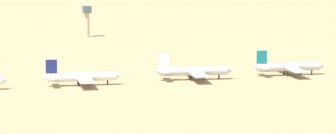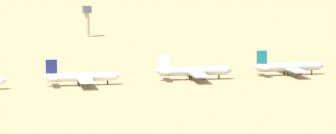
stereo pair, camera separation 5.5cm
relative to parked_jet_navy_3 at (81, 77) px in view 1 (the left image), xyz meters
The scene contains 5 objects.
ground 28.02m from the parked_jet_navy_3, 26.11° to the left, with size 4000.00×4000.00×0.00m, color tan.
parked_jet_navy_3 is the anchor object (origin of this frame).
parked_jet_white_4 48.76m from the parked_jet_navy_3, ahead, with size 34.93×29.72×11.55m.
parked_jet_teal_5 93.19m from the parked_jet_navy_3, ahead, with size 34.62×29.21×11.43m.
control_tower 199.00m from the parked_jet_navy_3, 76.53° to the left, with size 5.20×5.20×19.80m.
Camera 1 is at (-99.00, -353.75, 55.13)m, focal length 92.23 mm.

